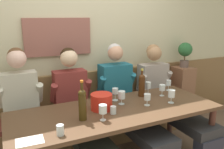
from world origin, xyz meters
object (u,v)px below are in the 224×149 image
object	(u,v)px
wall_bench	(93,122)
person_center_right_seat	(79,112)
wine_glass_center_front	(172,94)
wine_glass_right_end	(148,86)
person_left_seat	(127,102)
ice_bucket	(101,102)
person_right_seat	(25,120)
dining_table	(116,116)
wine_bottle_green_tall	(82,103)
potted_plant	(185,52)
wine_glass_by_bottle	(169,83)
water_tumbler_right	(60,130)
wine_bottle_amber_mid	(142,84)
person_center_left_seat	(168,97)
wine_glass_near_bucket	(162,88)
wine_glass_left_end	(122,95)
wine_glass_mid_right	(147,97)
wine_glass_center_rear	(115,92)
wine_glass_mid_left	(103,110)

from	to	relation	value
wall_bench	person_center_right_seat	world-z (taller)	person_center_right_seat
wine_glass_center_front	wine_glass_right_end	bearing A→B (deg)	101.12
person_left_seat	wine_glass_right_end	size ratio (longest dim) A/B	8.28
ice_bucket	person_right_seat	bearing A→B (deg)	161.10
person_center_right_seat	wine_glass_center_front	bearing A→B (deg)	-24.00
dining_table	wine_bottle_green_tall	distance (m)	0.47
dining_table	potted_plant	xyz separation A→B (m)	(1.54, 0.71, 0.48)
person_left_seat	wine_glass_by_bottle	size ratio (longest dim) A/B	9.55
water_tumbler_right	dining_table	bearing A→B (deg)	24.00
water_tumbler_right	wine_bottle_amber_mid	bearing A→B (deg)	25.23
person_center_left_seat	ice_bucket	distance (m)	1.11
ice_bucket	wine_glass_near_bucket	bearing A→B (deg)	5.13
person_center_right_seat	person_center_left_seat	xyz separation A→B (m)	(1.23, -0.00, -0.01)
wine_bottle_green_tall	potted_plant	size ratio (longest dim) A/B	1.00
wine_glass_center_front	wine_glass_left_end	xyz separation A→B (m)	(-0.52, 0.21, 0.00)
wine_bottle_amber_mid	wine_glass_right_end	xyz separation A→B (m)	(0.11, 0.02, -0.04)
wine_glass_right_end	wine_glass_mid_right	bearing A→B (deg)	-125.70
person_right_seat	wine_glass_center_front	size ratio (longest dim) A/B	8.89
person_left_seat	wine_glass_right_end	xyz separation A→B (m)	(0.25, -0.08, 0.20)
person_right_seat	wine_glass_mid_right	world-z (taller)	person_right_seat
person_right_seat	person_left_seat	distance (m)	1.19
wall_bench	wine_glass_center_rear	size ratio (longest dim) A/B	17.05
wine_glass_by_bottle	person_left_seat	bearing A→B (deg)	173.92
wall_bench	person_left_seat	world-z (taller)	person_left_seat
dining_table	person_center_right_seat	size ratio (longest dim) A/B	1.67
wine_bottle_amber_mid	wine_bottle_green_tall	distance (m)	0.91
wine_bottle_green_tall	wine_glass_near_bucket	xyz separation A→B (m)	(1.09, 0.23, -0.07)
wall_bench	wine_glass_left_end	xyz separation A→B (m)	(0.11, -0.58, 0.55)
wine_bottle_amber_mid	wine_glass_left_end	xyz separation A→B (m)	(-0.34, -0.13, -0.04)
dining_table	person_center_left_seat	bearing A→B (deg)	18.60
person_left_seat	wine_glass_left_end	distance (m)	0.36
wall_bench	person_center_left_seat	size ratio (longest dim) A/B	1.94
wine_glass_right_end	wine_bottle_green_tall	bearing A→B (deg)	-160.33
wine_glass_by_bottle	wine_glass_left_end	size ratio (longest dim) A/B	0.93
wine_bottle_green_tall	wine_glass_left_end	size ratio (longest dim) A/B	2.56
ice_bucket	potted_plant	distance (m)	1.83
dining_table	person_center_left_seat	distance (m)	0.97
wine_glass_by_bottle	wine_glass_mid_left	bearing A→B (deg)	-158.00
wine_glass_mid_right	potted_plant	size ratio (longest dim) A/B	0.34
person_right_seat	wine_glass_left_end	world-z (taller)	person_right_seat
person_left_seat	person_center_right_seat	bearing A→B (deg)	-178.41
wine_glass_center_front	ice_bucket	bearing A→B (deg)	168.01
dining_table	wine_glass_by_bottle	xyz separation A→B (m)	(0.89, 0.27, 0.17)
wall_bench	wine_bottle_amber_mid	distance (m)	0.87
wine_glass_center_front	person_left_seat	bearing A→B (deg)	126.43
wine_glass_mid_right	wine_glass_by_bottle	world-z (taller)	wine_glass_by_bottle
wine_glass_by_bottle	water_tumbler_right	distance (m)	1.65
dining_table	wine_glass_left_end	xyz separation A→B (m)	(0.11, 0.10, 0.18)
person_center_left_seat	wine_glass_center_rear	size ratio (longest dim) A/B	8.79
wine_glass_left_end	water_tumbler_right	size ratio (longest dim) A/B	1.67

